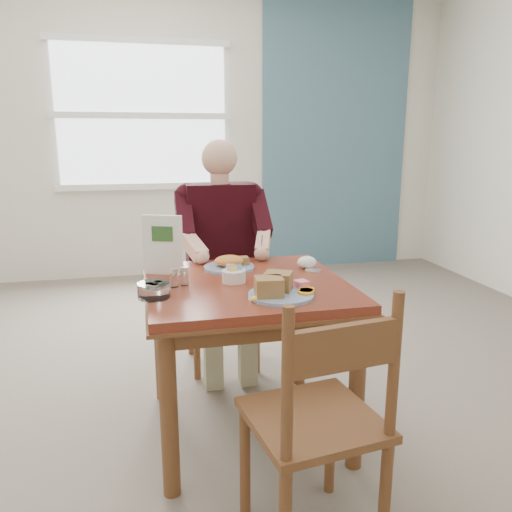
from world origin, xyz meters
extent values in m
plane|color=#695F55|center=(0.00, 0.00, 0.00)|extent=(6.00, 6.00, 0.00)
plane|color=silver|center=(0.00, 3.00, 1.40)|extent=(5.50, 0.00, 5.50)
cube|color=#446B7F|center=(1.60, 2.98, 1.40)|extent=(1.60, 0.02, 2.80)
ellipsoid|color=yellow|center=(-0.02, -0.30, 0.76)|extent=(0.06, 0.05, 0.03)
ellipsoid|color=white|center=(0.35, 0.17, 0.78)|extent=(0.12, 0.11, 0.06)
cylinder|color=silver|center=(0.36, 0.10, 0.76)|extent=(0.09, 0.09, 0.01)
cube|color=white|center=(-0.40, 2.97, 1.60)|extent=(1.60, 0.02, 1.30)
cube|color=white|center=(-0.40, 2.96, 2.28)|extent=(1.72, 0.04, 0.06)
cube|color=white|center=(-0.40, 2.96, 0.92)|extent=(1.72, 0.04, 0.06)
cube|color=white|center=(-0.40, 2.96, 1.60)|extent=(1.72, 0.04, 0.06)
cube|color=maroon|center=(0.00, 0.00, 0.73)|extent=(0.90, 0.90, 0.04)
cube|color=brown|center=(0.00, 0.00, 0.70)|extent=(0.92, 0.92, 0.01)
cylinder|color=brown|center=(-0.39, -0.39, 0.35)|extent=(0.07, 0.07, 0.71)
cylinder|color=brown|center=(0.39, -0.39, 0.35)|extent=(0.07, 0.07, 0.71)
cylinder|color=brown|center=(-0.39, 0.39, 0.35)|extent=(0.07, 0.07, 0.71)
cylinder|color=brown|center=(0.39, 0.39, 0.35)|extent=(0.07, 0.07, 0.71)
cube|color=brown|center=(0.00, -0.39, 0.66)|extent=(0.80, 0.03, 0.08)
cube|color=brown|center=(0.00, 0.39, 0.66)|extent=(0.80, 0.03, 0.08)
cube|color=brown|center=(-0.39, 0.00, 0.66)|extent=(0.03, 0.80, 0.08)
cube|color=brown|center=(0.39, 0.00, 0.66)|extent=(0.03, 0.80, 0.08)
cylinder|color=brown|center=(-0.18, 0.57, 0.23)|extent=(0.04, 0.04, 0.45)
cylinder|color=brown|center=(0.18, 0.57, 0.23)|extent=(0.04, 0.04, 0.45)
cylinder|color=brown|center=(-0.18, 0.93, 0.23)|extent=(0.04, 0.04, 0.45)
cylinder|color=brown|center=(0.18, 0.93, 0.23)|extent=(0.04, 0.04, 0.45)
cube|color=brown|center=(0.00, 0.75, 0.47)|extent=(0.42, 0.42, 0.03)
cylinder|color=brown|center=(-0.18, 0.93, 0.70)|extent=(0.04, 0.04, 0.50)
cylinder|color=brown|center=(0.18, 0.93, 0.70)|extent=(0.04, 0.04, 0.50)
cube|color=brown|center=(0.00, 0.93, 0.80)|extent=(0.38, 0.03, 0.14)
cylinder|color=brown|center=(-0.13, -0.57, 0.23)|extent=(0.05, 0.05, 0.45)
cylinder|color=brown|center=(0.23, -0.52, 0.23)|extent=(0.05, 0.05, 0.45)
cylinder|color=brown|center=(0.28, -0.87, 0.23)|extent=(0.05, 0.05, 0.45)
cube|color=brown|center=(0.08, -0.72, 0.47)|extent=(0.48, 0.48, 0.03)
cylinder|color=brown|center=(-0.08, -0.92, 0.70)|extent=(0.04, 0.04, 0.50)
cylinder|color=brown|center=(0.28, -0.87, 0.70)|extent=(0.04, 0.04, 0.50)
cube|color=brown|center=(0.10, -0.90, 0.80)|extent=(0.38, 0.08, 0.14)
cube|color=tan|center=(-0.10, 0.63, 0.54)|extent=(0.13, 0.38, 0.12)
cube|color=tan|center=(0.10, 0.63, 0.54)|extent=(0.13, 0.38, 0.12)
cube|color=tan|center=(-0.10, 0.45, 0.24)|extent=(0.10, 0.10, 0.48)
cube|color=tan|center=(0.10, 0.45, 0.24)|extent=(0.10, 0.10, 0.48)
cube|color=black|center=(0.00, 0.78, 0.84)|extent=(0.40, 0.22, 0.58)
sphere|color=black|center=(-0.19, 0.78, 1.06)|extent=(0.15, 0.15, 0.15)
sphere|color=black|center=(0.19, 0.78, 1.06)|extent=(0.15, 0.15, 0.15)
cylinder|color=tan|center=(0.00, 0.76, 1.15)|extent=(0.11, 0.11, 0.08)
sphere|color=tan|center=(0.00, 0.76, 1.28)|extent=(0.21, 0.21, 0.21)
cube|color=black|center=(-0.22, 0.67, 0.96)|extent=(0.09, 0.29, 0.27)
cube|color=black|center=(0.22, 0.67, 0.96)|extent=(0.09, 0.29, 0.27)
sphere|color=black|center=(-0.22, 0.55, 0.86)|extent=(0.09, 0.09, 0.09)
sphere|color=black|center=(0.22, 0.55, 0.86)|extent=(0.09, 0.09, 0.09)
cube|color=tan|center=(-0.19, 0.46, 0.82)|extent=(0.14, 0.23, 0.14)
cube|color=tan|center=(0.19, 0.46, 0.82)|extent=(0.14, 0.23, 0.14)
sphere|color=tan|center=(-0.16, 0.37, 0.79)|extent=(0.08, 0.08, 0.08)
sphere|color=tan|center=(0.16, 0.37, 0.79)|extent=(0.08, 0.08, 0.08)
cylinder|color=silver|center=(0.16, 0.37, 0.84)|extent=(0.01, 0.05, 0.12)
cylinder|color=white|center=(0.09, -0.25, 0.76)|extent=(0.33, 0.33, 0.02)
cube|color=tan|center=(0.04, -0.27, 0.80)|extent=(0.12, 0.11, 0.08)
cube|color=tan|center=(0.10, -0.20, 0.80)|extent=(0.14, 0.14, 0.08)
cylinder|color=orange|center=(0.19, -0.28, 0.77)|extent=(0.09, 0.09, 0.01)
cylinder|color=orange|center=(0.20, -0.25, 0.77)|extent=(0.07, 0.07, 0.01)
cylinder|color=orange|center=(0.21, -0.23, 0.77)|extent=(0.07, 0.07, 0.01)
cube|color=pink|center=(0.20, -0.18, 0.78)|extent=(0.06, 0.07, 0.03)
cylinder|color=white|center=(-0.04, 0.25, 0.76)|extent=(0.26, 0.26, 0.01)
ellipsoid|color=orange|center=(-0.04, 0.25, 0.79)|extent=(0.15, 0.13, 0.05)
cube|color=tan|center=(0.02, 0.27, 0.78)|extent=(0.10, 0.06, 0.04)
cylinder|color=white|center=(-0.06, 0.00, 0.78)|extent=(0.13, 0.13, 0.06)
cube|color=pink|center=(-0.07, 0.01, 0.82)|extent=(0.04, 0.02, 0.03)
cube|color=#6699D8|center=(-0.04, 0.01, 0.82)|extent=(0.04, 0.03, 0.03)
cube|color=#EAD159|center=(-0.06, -0.01, 0.82)|extent=(0.04, 0.03, 0.03)
cube|color=white|center=(-0.07, 0.03, 0.82)|extent=(0.04, 0.03, 0.03)
cylinder|color=white|center=(-0.33, -0.01, 0.78)|extent=(0.05, 0.05, 0.07)
cylinder|color=silver|center=(-0.33, -0.01, 0.83)|extent=(0.05, 0.05, 0.01)
cylinder|color=white|center=(-0.28, 0.00, 0.78)|extent=(0.05, 0.05, 0.07)
cylinder|color=silver|center=(-0.28, 0.00, 0.83)|extent=(0.05, 0.05, 0.01)
cylinder|color=white|center=(-0.42, -0.14, 0.78)|extent=(0.15, 0.15, 0.06)
cylinder|color=white|center=(-0.44, -0.14, 0.80)|extent=(0.04, 0.04, 0.02)
cylinder|color=white|center=(-0.40, -0.13, 0.80)|extent=(0.04, 0.04, 0.02)
cylinder|color=white|center=(-0.42, -0.16, 0.80)|extent=(0.04, 0.04, 0.02)
cube|color=white|center=(-0.36, 0.21, 0.89)|extent=(0.19, 0.09, 0.29)
cube|color=#2D5926|center=(-0.36, 0.20, 0.95)|extent=(0.10, 0.04, 0.07)
camera|label=1|loc=(-0.45, -2.15, 1.39)|focal=35.00mm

